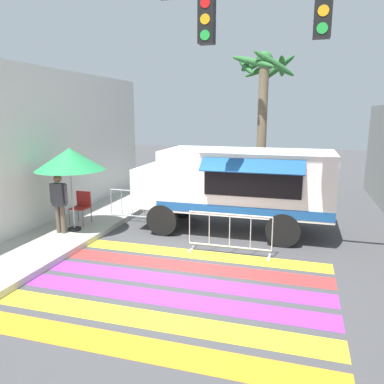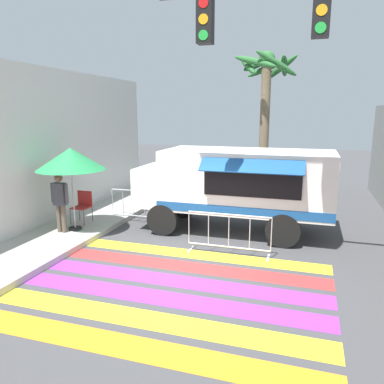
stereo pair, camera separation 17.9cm
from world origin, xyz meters
name	(u,v)px [view 1 (the left image)]	position (x,y,z in m)	size (l,w,h in m)	color
ground_plane	(182,269)	(0.00, 0.00, 0.00)	(60.00, 60.00, 0.00)	#424244
crosswalk_painted	(167,288)	(0.00, -0.97, 0.00)	(6.40, 4.36, 0.01)	orange
food_truck	(232,182)	(0.51, 3.04, 1.44)	(5.47, 2.54, 2.35)	white
traffic_signal_pole	(323,57)	(2.66, 0.56, 4.41)	(5.13, 0.29, 6.07)	#515456
patio_umbrella	(70,159)	(-3.61, 1.37, 2.14)	(1.87, 1.87, 2.30)	black
folding_chair	(82,204)	(-3.78, 2.05, 0.72)	(0.47, 0.47, 0.94)	#4C4C51
vendor_person	(59,200)	(-3.81, 1.06, 1.07)	(0.53, 0.21, 1.62)	brown
barricade_front	(230,234)	(0.82, 1.20, 0.50)	(2.04, 0.44, 1.01)	#B7BABF
barricade_side	(133,207)	(-2.62, 3.07, 0.48)	(1.51, 0.44, 1.01)	#B7BABF
palm_tree	(263,96)	(0.88, 7.16, 3.98)	(2.34, 2.47, 5.57)	#7A664C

